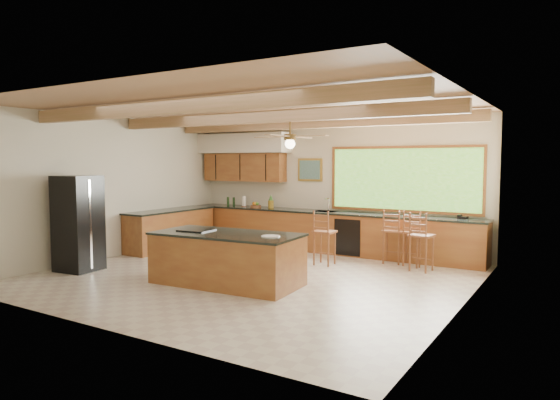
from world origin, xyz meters
The scene contains 9 objects.
ground centered at (0.00, 0.00, 0.00)m, with size 7.20×7.20×0.00m, color beige.
room_shell centered at (-0.17, 0.65, 2.21)m, with size 7.27×6.54×3.02m.
counter_run centered at (-0.82, 2.52, 0.46)m, with size 7.12×3.10×1.25m.
island centered at (-0.04, -0.66, 0.43)m, with size 2.55×1.34×0.88m.
refrigerator centered at (-3.05, -1.28, 0.89)m, with size 0.76×0.75×1.79m.
bar_stool_a centered at (0.65, 1.54, 0.65)m, with size 0.40×0.40×1.09m.
bar_stool_b centered at (1.76, 2.39, 0.64)m, with size 0.43×0.43×1.09m.
bar_stool_c centered at (2.17, 2.39, 0.65)m, with size 0.44×0.44×1.10m.
bar_stool_d centered at (2.45, 1.98, 0.65)m, with size 0.45×0.45×1.11m.
Camera 1 is at (5.02, -7.19, 2.05)m, focal length 32.00 mm.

